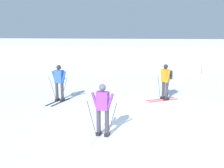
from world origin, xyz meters
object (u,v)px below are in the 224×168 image
at_px(skier_purple, 103,107).
at_px(skier_orange, 166,80).
at_px(skier_blue, 59,81).
at_px(trail_marker_pole, 202,60).

height_order(skier_purple, skier_orange, same).
distance_m(skier_blue, trail_marker_pole, 11.72).
xyz_separation_m(skier_blue, trail_marker_pole, (8.18, 8.39, 0.01)).
distance_m(skier_orange, trail_marker_pole, 8.40).
bearing_deg(trail_marker_pole, skier_orange, -112.96).
bearing_deg(skier_orange, skier_purple, -116.37).
relative_size(skier_purple, skier_orange, 1.00).
relative_size(skier_purple, trail_marker_pole, 0.89).
xyz_separation_m(skier_purple, trail_marker_pole, (5.73, 12.68, 0.01)).
bearing_deg(skier_purple, skier_orange, 63.63).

